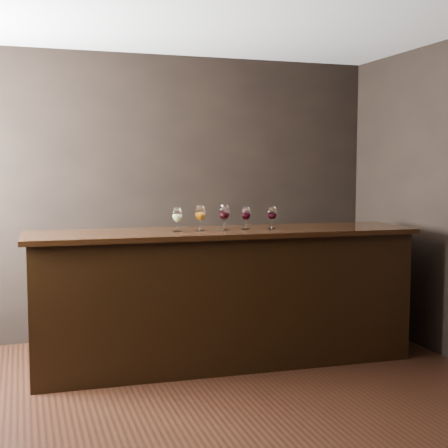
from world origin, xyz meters
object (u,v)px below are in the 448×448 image
object	(u,v)px
bar_counter	(224,299)
glass_red_b	(246,214)
back_bar_shelf	(168,296)
glass_red_a	(224,213)
glass_red_c	(272,214)
glass_white	(177,215)
glass_amber	(200,214)

from	to	relation	value
bar_counter	glass_red_b	world-z (taller)	glass_red_b
bar_counter	back_bar_shelf	size ratio (longest dim) A/B	1.38
glass_red_a	glass_red_c	size ratio (longest dim) A/B	1.10
glass_red_a	bar_counter	bearing A→B (deg)	171.63
back_bar_shelf	glass_white	xyz separation A→B (m)	(-0.12, -0.93, 0.88)
back_bar_shelf	glass_red_b	world-z (taller)	glass_red_b
glass_amber	glass_red_a	size ratio (longest dim) A/B	0.99
glass_white	glass_red_a	world-z (taller)	glass_red_a
bar_counter	glass_red_a	world-z (taller)	glass_red_a
glass_white	glass_red_a	size ratio (longest dim) A/B	0.92
back_bar_shelf	glass_red_c	world-z (taller)	glass_red_c
glass_white	glass_amber	size ratio (longest dim) A/B	0.93
back_bar_shelf	glass_white	world-z (taller)	glass_white
back_bar_shelf	glass_red_a	distance (m)	1.32
back_bar_shelf	glass_red_b	bearing A→B (deg)	-62.89
bar_counter	glass_red_a	xyz separation A→B (m)	(0.00, -0.00, 0.75)
back_bar_shelf	glass_white	distance (m)	1.28
glass_red_b	glass_red_c	xyz separation A→B (m)	(0.23, -0.03, -0.00)
glass_white	back_bar_shelf	bearing A→B (deg)	82.34
glass_red_a	glass_amber	bearing A→B (deg)	178.48
glass_red_b	glass_red_c	size ratio (longest dim) A/B	1.01
bar_counter	glass_red_b	size ratio (longest dim) A/B	16.28
bar_counter	glass_white	xyz separation A→B (m)	(-0.41, 0.01, 0.73)
glass_white	glass_red_b	xyz separation A→B (m)	(0.61, -0.01, -0.00)
glass_red_a	back_bar_shelf	bearing A→B (deg)	106.86
glass_red_b	glass_red_c	bearing A→B (deg)	-6.67
glass_red_b	glass_amber	bearing A→B (deg)	179.19
bar_counter	glass_red_c	xyz separation A→B (m)	(0.43, -0.03, 0.73)
back_bar_shelf	glass_red_a	xyz separation A→B (m)	(0.28, -0.94, 0.89)
glass_white	glass_red_b	size ratio (longest dim) A/B	1.01
glass_white	glass_red_c	distance (m)	0.84
bar_counter	glass_red_a	size ratio (longest dim) A/B	14.92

